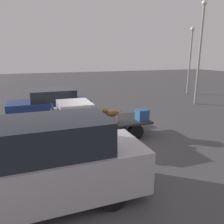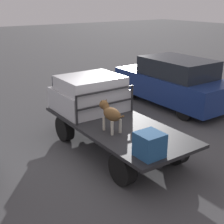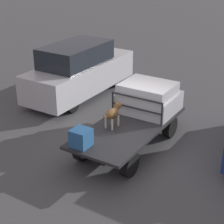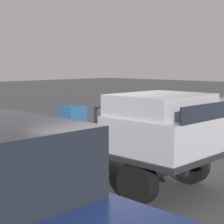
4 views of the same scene
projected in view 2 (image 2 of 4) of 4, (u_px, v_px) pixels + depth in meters
The scene contains 7 objects.
ground_plane at pixel (116, 150), 7.89m from camera, with size 80.00×80.00×0.00m, color #474749.
flatbed_truck at pixel (116, 130), 7.70m from camera, with size 4.20×1.84×0.75m.
truck_cab at pixel (89, 94), 8.44m from camera, with size 1.55×1.72×0.95m.
truck_headboard at pixel (106, 100), 7.81m from camera, with size 0.04×1.72×0.74m.
dog at pixel (110, 113), 7.07m from camera, with size 0.93×0.30×0.70m.
cargo_crate at pixel (150, 145), 5.95m from camera, with size 0.48×0.48×0.48m.
parked_sedan at pixel (173, 82), 11.06m from camera, with size 4.44×1.84×1.70m.
Camera 2 is at (-5.77, 4.12, 3.61)m, focal length 50.00 mm.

